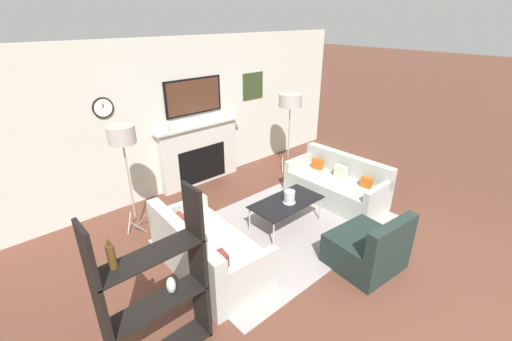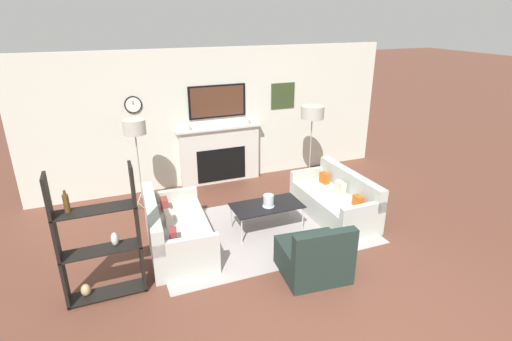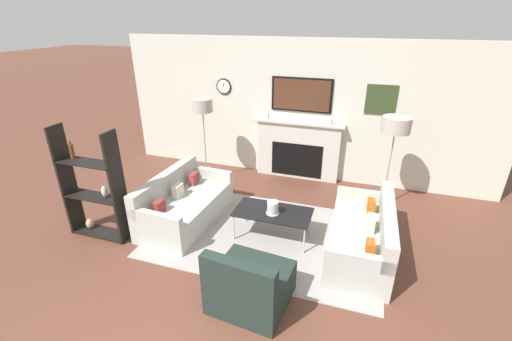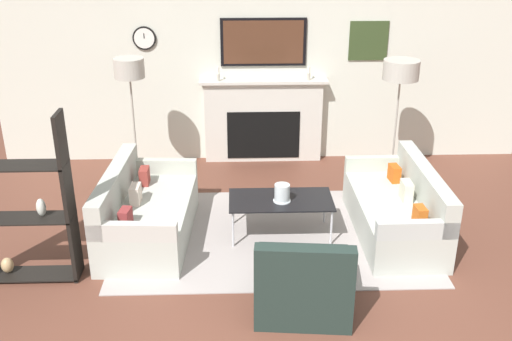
{
  "view_description": "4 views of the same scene",
  "coord_description": "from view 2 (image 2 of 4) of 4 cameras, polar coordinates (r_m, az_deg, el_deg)",
  "views": [
    {
      "loc": [
        -3.28,
        -0.42,
        3.02
      ],
      "look_at": [
        -0.09,
        3.11,
        0.84
      ],
      "focal_mm": 24.0,
      "sensor_mm": 36.0,
      "label": 1
    },
    {
      "loc": [
        -2.21,
        -2.62,
        3.3
      ],
      "look_at": [
        0.0,
        2.85,
        0.96
      ],
      "focal_mm": 28.0,
      "sensor_mm": 36.0,
      "label": 2
    },
    {
      "loc": [
        1.2,
        -1.54,
        3.07
      ],
      "look_at": [
        -0.22,
        2.78,
        0.99
      ],
      "focal_mm": 24.0,
      "sensor_mm": 36.0,
      "label": 3
    },
    {
      "loc": [
        -0.37,
        -3.19,
        3.33
      ],
      "look_at": [
        -0.17,
        2.79,
        0.71
      ],
      "focal_mm": 42.0,
      "sensor_mm": 36.0,
      "label": 4
    }
  ],
  "objects": [
    {
      "name": "shelf_unit",
      "position": [
        5.17,
        -21.56,
        -9.44
      ],
      "size": [
        0.94,
        0.28,
        1.69
      ],
      "color": "black",
      "rests_on": "ground_plane"
    },
    {
      "name": "couch_right",
      "position": [
        7.03,
        11.3,
        -4.31
      ],
      "size": [
        0.81,
        1.73,
        0.78
      ],
      "color": "#B0B5AB",
      "rests_on": "ground_plane"
    },
    {
      "name": "couch_left",
      "position": [
        6.1,
        -11.44,
        -8.57
      ],
      "size": [
        0.96,
        1.72,
        0.79
      ],
      "color": "#B0B5AB",
      "rests_on": "ground_plane"
    },
    {
      "name": "area_rug",
      "position": [
        6.56,
        0.79,
        -8.53
      ],
      "size": [
        3.38,
        2.18,
        0.01
      ],
      "color": "#9F9693",
      "rests_on": "ground_plane"
    },
    {
      "name": "coffee_table",
      "position": [
        6.41,
        1.55,
        -5.18
      ],
      "size": [
        1.13,
        0.59,
        0.44
      ],
      "color": "black",
      "rests_on": "ground_plane"
    },
    {
      "name": "armchair",
      "position": [
        5.49,
        8.32,
        -12.2
      ],
      "size": [
        0.91,
        0.87,
        0.81
      ],
      "color": "#1E2C27",
      "rests_on": "ground_plane"
    },
    {
      "name": "floor_lamp_right",
      "position": [
        7.94,
        8.06,
        8.1
      ],
      "size": [
        0.45,
        0.45,
        1.62
      ],
      "color": "#9E998E",
      "rests_on": "ground_plane"
    },
    {
      "name": "fireplace_wall",
      "position": [
        8.11,
        -5.47,
        6.64
      ],
      "size": [
        7.38,
        0.28,
        2.7
      ],
      "color": "silver",
      "rests_on": "ground_plane"
    },
    {
      "name": "floor_lamp_left",
      "position": [
        6.93,
        -16.96,
        5.74
      ],
      "size": [
        0.37,
        0.37,
        1.67
      ],
      "color": "#9E998E",
      "rests_on": "ground_plane"
    },
    {
      "name": "hurricane_candle",
      "position": [
        6.32,
        1.8,
        -4.43
      ],
      "size": [
        0.19,
        0.19,
        0.19
      ],
      "color": "silver",
      "rests_on": "coffee_table"
    }
  ]
}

